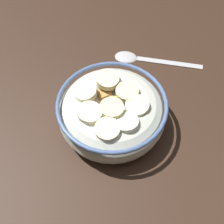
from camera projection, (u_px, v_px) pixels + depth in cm
name	position (u px, v px, depth cm)	size (l,w,h in cm)	color
ground_plane	(112.00, 126.00, 46.71)	(118.15, 118.15, 2.00)	#332116
cereal_bowl	(112.00, 112.00, 43.28)	(16.13, 16.13, 6.55)	beige
spoon	(139.00, 58.00, 53.28)	(15.60, 7.83, 0.80)	#B7B7BC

